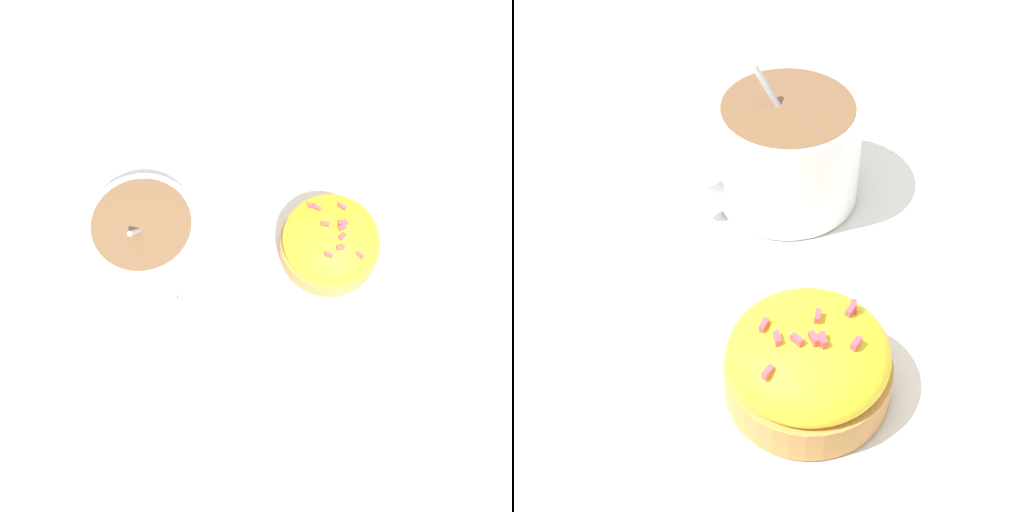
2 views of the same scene
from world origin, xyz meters
TOP-DOWN VIEW (x-y plane):
  - ground_plane at (0.00, 0.00)m, footprint 3.00×3.00m
  - paper_napkin at (0.00, 0.00)m, footprint 0.30×0.29m
  - coffee_cup at (0.08, 0.01)m, footprint 0.09×0.11m
  - frosted_pastry at (-0.08, -0.01)m, footprint 0.09×0.09m

SIDE VIEW (x-z plane):
  - ground_plane at x=0.00m, z-range 0.00..0.00m
  - paper_napkin at x=0.00m, z-range 0.00..0.00m
  - frosted_pastry at x=-0.08m, z-range 0.00..0.05m
  - coffee_cup at x=0.08m, z-range -0.01..0.09m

